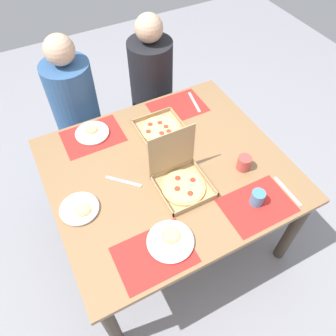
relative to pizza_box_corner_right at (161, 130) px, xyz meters
name	(u,v)px	position (x,y,z in m)	size (l,w,h in m)	color
ground_plane	(168,229)	(-0.10, -0.28, -0.73)	(6.00, 6.00, 0.00)	gray
dining_table	(168,178)	(-0.10, -0.28, -0.11)	(1.31, 1.17, 0.72)	#3F3328
placemat_near_left	(154,255)	(-0.39, -0.72, -0.01)	(0.36, 0.26, 0.00)	red
placemat_near_right	(257,205)	(0.20, -0.72, -0.01)	(0.36, 0.26, 0.00)	red
placemat_far_left	(93,136)	(-0.39, 0.15, -0.01)	(0.36, 0.26, 0.00)	red
placemat_far_right	(178,107)	(0.20, 0.15, -0.01)	(0.36, 0.26, 0.00)	red
pizza_box_corner_right	(161,130)	(0.00, 0.00, 0.00)	(0.28, 0.28, 0.04)	tan
pizza_box_corner_left	(181,179)	(-0.09, -0.42, 0.04)	(0.27, 0.28, 0.31)	tan
plate_near_right	(170,241)	(-0.30, -0.69, 0.00)	(0.23, 0.23, 0.03)	white
plate_near_left	(80,209)	(-0.62, -0.32, 0.00)	(0.20, 0.20, 0.03)	white
plate_far_right	(92,133)	(-0.39, 0.17, 0.00)	(0.21, 0.21, 0.03)	white
cup_red	(244,163)	(0.28, -0.48, 0.03)	(0.08, 0.08, 0.09)	#BF4742
cup_spare	(257,198)	(0.20, -0.70, 0.03)	(0.07, 0.07, 0.09)	teal
knife_by_far_left	(123,181)	(-0.36, -0.26, -0.01)	(0.21, 0.02, 0.01)	#B7B7BC
knife_by_near_left	(194,102)	(0.32, 0.14, -0.01)	(0.21, 0.02, 0.01)	#B7B7BC
knife_by_far_right	(287,191)	(0.40, -0.72, -0.01)	(0.21, 0.02, 0.01)	#B7B7BC
diner_left_seat	(79,119)	(-0.39, 0.56, -0.20)	(0.32, 0.32, 1.18)	#33598C
diner_right_seat	(152,96)	(0.20, 0.56, -0.21)	(0.32, 0.32, 1.17)	black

